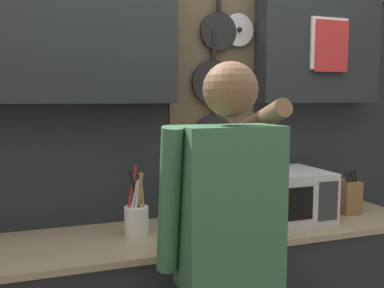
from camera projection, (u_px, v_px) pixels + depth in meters
back_wall_unit at (173, 109)px, 2.33m from camera, size 3.11×0.23×2.42m
microwave at (278, 196)px, 2.33m from camera, size 0.52×0.40×0.27m
knife_block at (347, 196)px, 2.49m from camera, size 0.11×0.15×0.25m
utensil_crock at (137, 218)px, 2.08m from camera, size 0.12×0.12×0.34m
person at (228, 240)px, 1.65m from camera, size 0.54×0.65×1.69m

